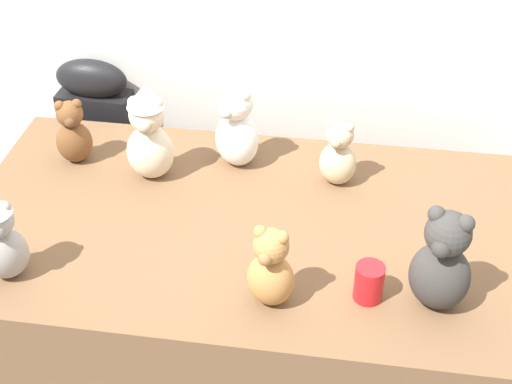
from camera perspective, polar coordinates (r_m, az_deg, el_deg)
name	(u,v)px	position (r m, az deg, el deg)	size (l,w,h in m)	color
display_table	(256,307)	(2.51, 0.00, -8.93)	(1.83, 0.99, 0.74)	brown
instrument_case	(104,161)	(3.06, -11.72, 2.37)	(0.28, 0.13, 0.92)	black
teddy_bear_ash	(1,237)	(2.11, -19.21, -3.34)	(0.17, 0.16, 0.28)	gray
teddy_bear_snow	(236,128)	(2.44, -1.53, 4.97)	(0.20, 0.19, 0.30)	white
teddy_bear_caramel	(270,269)	(1.93, 1.13, -6.00)	(0.15, 0.13, 0.25)	#B27A42
teddy_bear_sand	(338,155)	(2.37, 6.40, 2.90)	(0.14, 0.13, 0.24)	#CCB78E
teddy_bear_charcoal	(442,263)	(1.96, 14.24, -5.38)	(0.20, 0.19, 0.32)	#383533
teddy_bear_chestnut	(73,133)	(2.54, -14.03, 4.45)	(0.15, 0.14, 0.24)	brown
teddy_bear_cream	(148,134)	(2.38, -8.35, 4.50)	(0.17, 0.15, 0.34)	beige
party_cup_red	(369,282)	(2.01, 8.76, -6.95)	(0.08, 0.08, 0.11)	red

